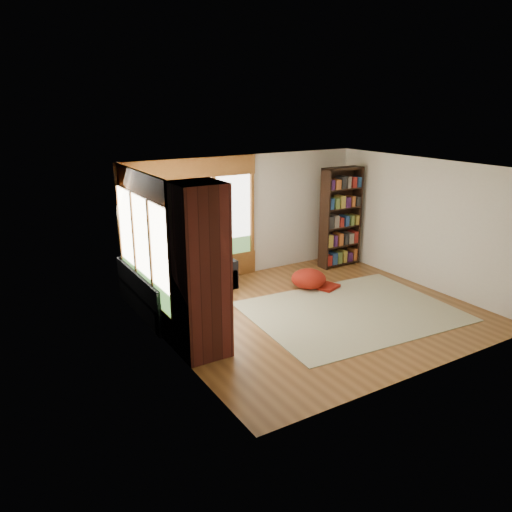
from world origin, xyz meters
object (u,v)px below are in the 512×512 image
brick_chimney (200,272)px  sectional_sofa (177,287)px  pouf (309,278)px  dog_brindle (188,275)px  dog_tan (186,261)px  area_rug (351,311)px  bookshelf (341,217)px

brick_chimney → sectional_sofa: size_ratio=1.18×
pouf → dog_brindle: dog_brindle is taller
pouf → dog_tan: dog_tan is taller
pouf → dog_brindle: size_ratio=0.91×
area_rug → bookshelf: 2.94m
dog_tan → dog_brindle: 0.55m
pouf → dog_brindle: 2.67m
sectional_sofa → bookshelf: 4.18m
brick_chimney → dog_tan: size_ratio=2.25×
sectional_sofa → dog_brindle: dog_brindle is taller
dog_tan → dog_brindle: (-0.20, -0.50, -0.09)m
pouf → dog_brindle: (-2.62, 0.07, 0.53)m
bookshelf → area_rug: bearing=-125.1°
dog_tan → bookshelf: bearing=-38.5°
brick_chimney → dog_brindle: 1.62m
sectional_sofa → brick_chimney: bearing=-103.2°
sectional_sofa → pouf: (2.60, -0.66, -0.10)m
brick_chimney → dog_tan: bearing=72.4°
brick_chimney → dog_brindle: bearing=73.7°
sectional_sofa → dog_tan: dog_tan is taller
brick_chimney → bookshelf: brick_chimney is taller
area_rug → bookshelf: size_ratio=1.59×
area_rug → brick_chimney: bearing=180.0°
dog_brindle → dog_tan: bearing=-8.7°
pouf → dog_tan: 2.56m
pouf → dog_tan: bearing=166.7°
brick_chimney → area_rug: bearing=-0.0°
sectional_sofa → pouf: sectional_sofa is taller
dog_brindle → brick_chimney: bearing=176.2°
sectional_sofa → dog_brindle: (-0.02, -0.59, 0.43)m
bookshelf → dog_brindle: size_ratio=2.91×
brick_chimney → dog_brindle: (0.43, 1.46, -0.57)m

